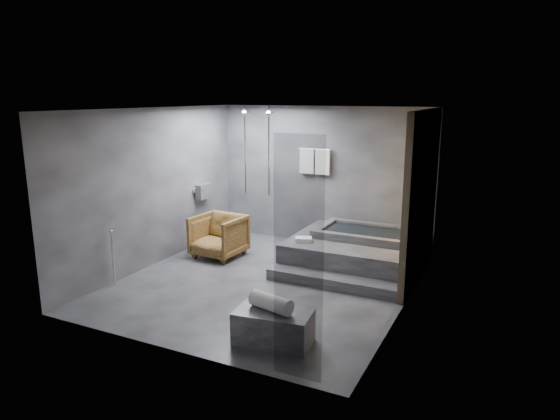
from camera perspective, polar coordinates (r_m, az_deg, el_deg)
The scene contains 7 objects.
room at distance 7.90m, azimuth 1.72°, elevation 3.70°, with size 5.00×5.04×2.82m.
tub_deck at distance 9.13m, azimuth 8.56°, elevation -4.73°, with size 2.20×2.00×0.50m, color #303033.
tub_step at distance 8.12m, azimuth 5.98°, elevation -8.12°, with size 2.20×0.36×0.18m, color #303033.
concrete_bench at distance 6.33m, azimuth -0.76°, elevation -13.24°, with size 0.94×0.52×0.42m, color #353538.
driftwood_chair at distance 9.53m, azimuth -7.03°, elevation -2.95°, with size 0.86×0.89×0.81m, color #422A10.
rolled_towel at distance 6.22m, azimuth -1.04°, elevation -10.53°, with size 0.21×0.21×0.57m, color white.
deck_towel at distance 8.76m, azimuth 2.70°, elevation -3.39°, with size 0.28×0.21×0.08m, color white.
Camera 1 is at (3.60, -6.87, 3.01)m, focal length 32.00 mm.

